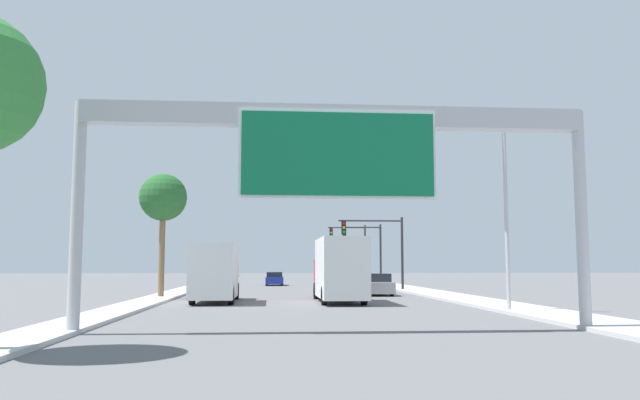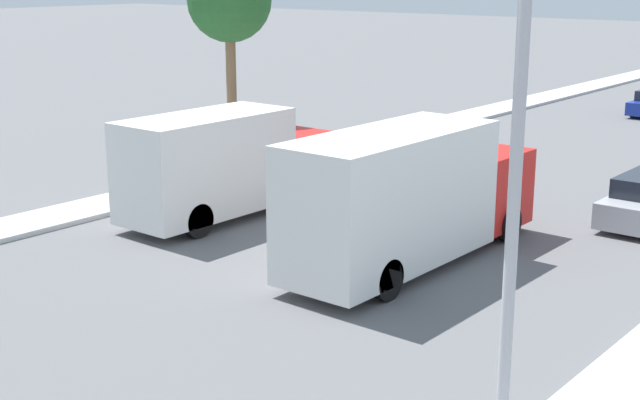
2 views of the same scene
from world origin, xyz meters
name	(u,v)px [view 2 (image 2 of 2)]	position (x,y,z in m)	size (l,w,h in m)	color
median_strip_left	(511,106)	(-9.00, 60.00, 0.07)	(2.00, 120.00, 0.15)	beige
truck_box_primary	(224,164)	(-5.25, 33.89, 1.65)	(2.33, 7.65, 3.26)	red
truck_box_secondary	(409,196)	(1.75, 33.56, 1.82)	(2.40, 8.95, 3.59)	red
palm_tree_background	(229,2)	(-8.99, 38.05, 6.29)	(3.01, 3.01, 7.89)	brown
street_lamp_right	(495,143)	(8.27, 25.66, 5.16)	(2.68, 0.28, 8.74)	#B2B2B7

